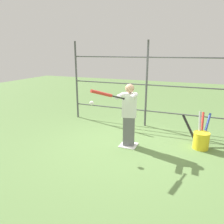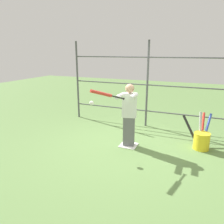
{
  "view_description": "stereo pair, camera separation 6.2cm",
  "coord_description": "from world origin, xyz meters",
  "px_view_note": "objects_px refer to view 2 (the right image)",
  "views": [
    {
      "loc": [
        -1.5,
        4.68,
        2.22
      ],
      "look_at": [
        0.34,
        0.22,
        0.87
      ],
      "focal_mm": 35.0,
      "sensor_mm": 36.0,
      "label": 1
    },
    {
      "loc": [
        -1.55,
        4.65,
        2.22
      ],
      "look_at": [
        0.34,
        0.22,
        0.87
      ],
      "focal_mm": 35.0,
      "sensor_mm": 36.0,
      "label": 2
    }
  ],
  "objects_px": {
    "batter": "(129,114)",
    "baseball_bat_swinging": "(104,94)",
    "bat_bucket": "(201,139)",
    "softball_in_flight": "(92,103)"
  },
  "relations": [
    {
      "from": "bat_bucket",
      "to": "batter",
      "type": "bearing_deg",
      "value": 18.74
    },
    {
      "from": "batter",
      "to": "baseball_bat_swinging",
      "type": "height_order",
      "value": "baseball_bat_swinging"
    },
    {
      "from": "baseball_bat_swinging",
      "to": "bat_bucket",
      "type": "relative_size",
      "value": 0.81
    },
    {
      "from": "batter",
      "to": "bat_bucket",
      "type": "distance_m",
      "value": 1.79
    },
    {
      "from": "softball_in_flight",
      "to": "batter",
      "type": "bearing_deg",
      "value": -141.44
    },
    {
      "from": "baseball_bat_swinging",
      "to": "batter",
      "type": "bearing_deg",
      "value": -109.16
    },
    {
      "from": "batter",
      "to": "baseball_bat_swinging",
      "type": "bearing_deg",
      "value": 70.84
    },
    {
      "from": "baseball_bat_swinging",
      "to": "bat_bucket",
      "type": "xyz_separation_m",
      "value": [
        -1.88,
        -1.32,
        -1.15
      ]
    },
    {
      "from": "batter",
      "to": "softball_in_flight",
      "type": "height_order",
      "value": "batter"
    },
    {
      "from": "batter",
      "to": "softball_in_flight",
      "type": "xyz_separation_m",
      "value": [
        0.68,
        0.55,
        0.31
      ]
    }
  ]
}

